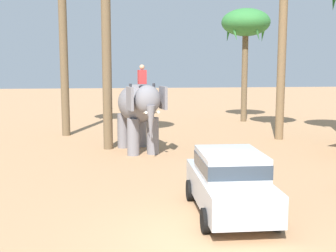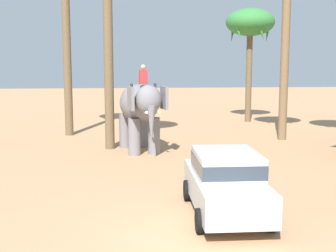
# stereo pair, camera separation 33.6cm
# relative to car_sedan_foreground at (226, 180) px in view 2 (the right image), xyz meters

# --- Properties ---
(ground_plane) EXTENTS (120.00, 120.00, 0.00)m
(ground_plane) POSITION_rel_car_sedan_foreground_xyz_m (-0.71, -1.56, -0.93)
(ground_plane) COLOR tan
(car_sedan_foreground) EXTENTS (1.93, 4.13, 1.70)m
(car_sedan_foreground) POSITION_rel_car_sedan_foreground_xyz_m (0.00, 0.00, 0.00)
(car_sedan_foreground) COLOR #B7BABF
(car_sedan_foreground) RESTS_ON ground
(elephant_with_mahout) EXTENTS (2.31, 4.01, 3.88)m
(elephant_with_mahout) POSITION_rel_car_sedan_foreground_xyz_m (-1.95, 8.67, 1.06)
(elephant_with_mahout) COLOR slate
(elephant_with_mahout) RESTS_ON ground
(palm_tree_behind_elephant) EXTENTS (3.20, 3.20, 7.47)m
(palm_tree_behind_elephant) POSITION_rel_car_sedan_foreground_xyz_m (5.60, 18.32, 5.45)
(palm_tree_behind_elephant) COLOR brown
(palm_tree_behind_elephant) RESTS_ON ground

